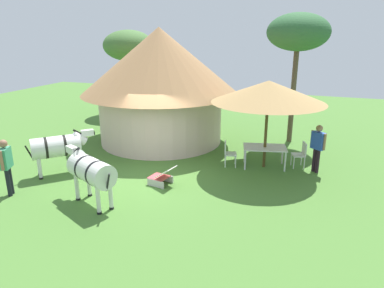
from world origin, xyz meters
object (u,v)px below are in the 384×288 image
object	(u,v)px
guest_beside_umbrella	(318,144)
acacia_tree_far_lawn	(298,33)
thatched_hut	(160,80)
patio_dining_table	(265,149)
patio_chair_near_hut	(228,152)
acacia_tree_left_background	(129,46)
striped_lounge_chair	(162,177)
patio_chair_near_lawn	(301,153)
shade_umbrella	(268,92)
zebra_by_umbrella	(90,170)
zebra_nearest_camera	(58,147)
standing_watcher	(6,162)

from	to	relation	value
guest_beside_umbrella	acacia_tree_far_lawn	world-z (taller)	acacia_tree_far_lawn
thatched_hut	patio_dining_table	world-z (taller)	thatched_hut
patio_chair_near_hut	acacia_tree_left_background	xyz separation A→B (m)	(-7.53, 6.71, 3.26)
thatched_hut	striped_lounge_chair	bearing A→B (deg)	-65.61
patio_chair_near_lawn	acacia_tree_left_background	world-z (taller)	acacia_tree_left_background
shade_umbrella	patio_chair_near_hut	world-z (taller)	shade_umbrella
zebra_by_umbrella	patio_dining_table	bearing A→B (deg)	-16.75
thatched_hut	shade_umbrella	xyz separation A→B (m)	(4.70, -1.68, 0.02)
zebra_by_umbrella	acacia_tree_left_background	distance (m)	12.12
acacia_tree_left_background	acacia_tree_far_lawn	bearing A→B (deg)	-17.32
patio_dining_table	patio_chair_near_lawn	bearing A→B (deg)	18.37
zebra_nearest_camera	shade_umbrella	bearing A→B (deg)	68.71
patio_dining_table	shade_umbrella	bearing A→B (deg)	0.00
guest_beside_umbrella	acacia_tree_left_background	xyz separation A→B (m)	(-10.47, 6.26, 2.80)
patio_chair_near_hut	shade_umbrella	bearing A→B (deg)	90.00
zebra_nearest_camera	acacia_tree_left_background	bearing A→B (deg)	148.36
zebra_nearest_camera	acacia_tree_far_lawn	distance (m)	10.06
patio_chair_near_hut	acacia_tree_far_lawn	xyz separation A→B (m)	(1.79, 3.80, 3.98)
patio_chair_near_hut	acacia_tree_far_lawn	size ratio (longest dim) A/B	0.17
thatched_hut	zebra_nearest_camera	distance (m)	5.18
shade_umbrella	acacia_tree_left_background	size ratio (longest dim) A/B	0.82
zebra_by_umbrella	acacia_tree_left_background	bearing A→B (deg)	49.15
shade_umbrella	patio_chair_near_lawn	world-z (taller)	shade_umbrella
thatched_hut	zebra_by_umbrella	size ratio (longest dim) A/B	3.25
shade_umbrella	patio_chair_near_hut	xyz separation A→B (m)	(-1.22, -0.34, -2.14)
patio_chair_near_lawn	acacia_tree_left_background	xyz separation A→B (m)	(-9.96, 5.97, 3.26)
acacia_tree_left_background	standing_watcher	bearing A→B (deg)	-79.14
striped_lounge_chair	zebra_nearest_camera	size ratio (longest dim) A/B	0.51
patio_dining_table	patio_chair_near_lawn	size ratio (longest dim) A/B	1.80
shade_umbrella	standing_watcher	size ratio (longest dim) A/B	2.26
zebra_nearest_camera	acacia_tree_left_background	size ratio (longest dim) A/B	0.38
striped_lounge_chair	acacia_tree_far_lawn	size ratio (longest dim) A/B	0.17
zebra_nearest_camera	patio_chair_near_hut	bearing A→B (deg)	70.79
acacia_tree_far_lawn	zebra_nearest_camera	bearing A→B (deg)	-137.10
acacia_tree_far_lawn	shade_umbrella	bearing A→B (deg)	-99.27
shade_umbrella	acacia_tree_far_lawn	xyz separation A→B (m)	(0.57, 3.46, 1.84)
shade_umbrella	striped_lounge_chair	bearing A→B (deg)	-136.85
striped_lounge_chair	patio_dining_table	bearing A→B (deg)	-36.15
patio_dining_table	acacia_tree_left_background	size ratio (longest dim) A/B	0.35
patio_dining_table	striped_lounge_chair	bearing A→B (deg)	-136.85
thatched_hut	patio_chair_near_hut	xyz separation A→B (m)	(3.48, -2.02, -2.12)
patio_chair_near_lawn	striped_lounge_chair	distance (m)	4.98
patio_chair_near_lawn	zebra_nearest_camera	xyz separation A→B (m)	(-7.53, -3.34, 0.43)
patio_dining_table	standing_watcher	xyz separation A→B (m)	(-6.62, -4.76, 0.35)
guest_beside_umbrella	striped_lounge_chair	distance (m)	5.29
standing_watcher	acacia_tree_far_lawn	distance (m)	11.46
patio_chair_near_lawn	patio_dining_table	bearing A→B (deg)	90.00
patio_dining_table	patio_chair_near_lawn	distance (m)	1.27
shade_umbrella	standing_watcher	world-z (taller)	shade_umbrella
acacia_tree_far_lawn	acacia_tree_left_background	size ratio (longest dim) A/B	1.14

